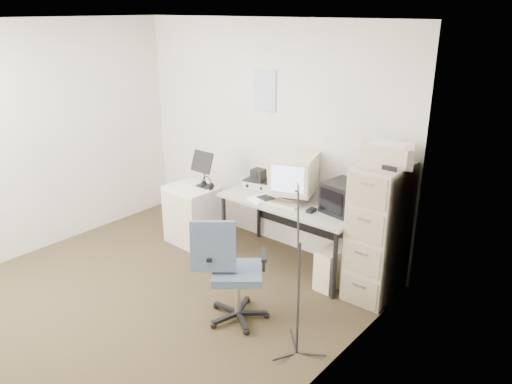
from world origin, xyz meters
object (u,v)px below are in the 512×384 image
Objects in this scene: filing_cabinet at (379,232)px; office_chair at (237,271)px; side_cart at (192,215)px; desk at (292,233)px.

office_chair is at bearing -122.64° from filing_cabinet.
office_chair is at bearing -26.84° from side_cart.
filing_cabinet is 0.87× the size of desk.
filing_cabinet is 1.38× the size of office_chair.
filing_cabinet is 0.99m from desk.
filing_cabinet reaches higher than office_chair.
desk reaches higher than side_cart.
filing_cabinet is at bearing 1.81° from desk.
side_cart is at bearing -166.43° from desk.
office_chair is at bearing -78.89° from desk.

